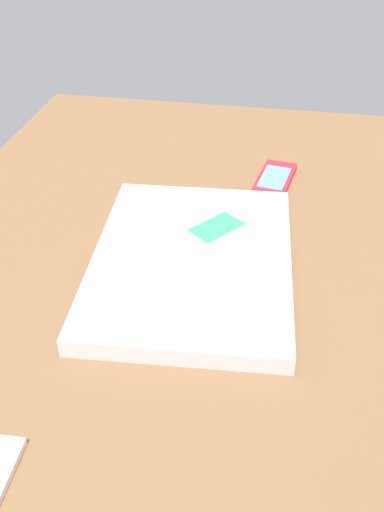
# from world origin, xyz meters

# --- Properties ---
(desk_surface) EXTENTS (1.20, 0.80, 0.03)m
(desk_surface) POSITION_xyz_m (0.00, 0.00, 0.01)
(desk_surface) COLOR brown
(desk_surface) RESTS_ON ground
(laptop_closed) EXTENTS (0.35, 0.27, 0.02)m
(laptop_closed) POSITION_xyz_m (-0.05, -0.01, 0.04)
(laptop_closed) COLOR #B7BABC
(laptop_closed) RESTS_ON desk_surface
(cell_phone_on_laptop) EXTENTS (0.11, 0.11, 0.01)m
(cell_phone_on_laptop) POSITION_xyz_m (-0.10, 0.01, 0.06)
(cell_phone_on_laptop) COLOR silver
(cell_phone_on_laptop) RESTS_ON laptop_closed
(cell_phone_on_desk) EXTENTS (0.12, 0.07, 0.01)m
(cell_phone_on_desk) POSITION_xyz_m (-0.29, 0.07, 0.04)
(cell_phone_on_desk) COLOR red
(cell_phone_on_desk) RESTS_ON desk_surface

